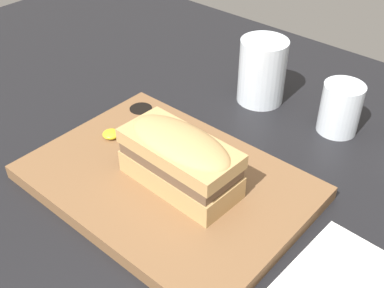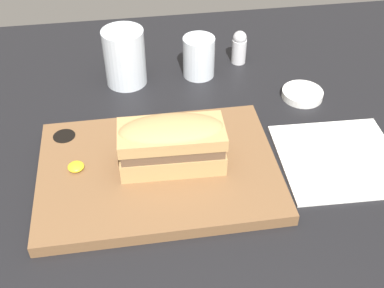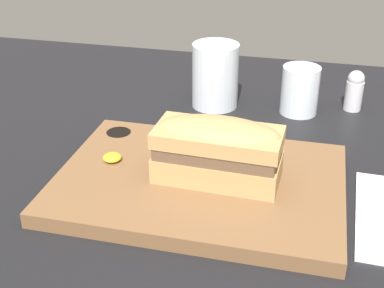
{
  "view_description": "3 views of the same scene",
  "coord_description": "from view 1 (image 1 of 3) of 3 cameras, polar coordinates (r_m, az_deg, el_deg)",
  "views": [
    {
      "loc": [
        27.73,
        -29.54,
        45.6
      ],
      "look_at": [
        -3.94,
        6.88,
        9.0
      ],
      "focal_mm": 45.0,
      "sensor_mm": 36.0,
      "label": 1
    },
    {
      "loc": [
        -9.04,
        -48.57,
        54.16
      ],
      "look_at": [
        -0.96,
        4.14,
        7.8
      ],
      "focal_mm": 45.0,
      "sensor_mm": 36.0,
      "label": 2
    },
    {
      "loc": [
        6.66,
        -52.04,
        39.51
      ],
      "look_at": [
        -6.88,
        3.36,
        9.04
      ],
      "focal_mm": 50.0,
      "sensor_mm": 36.0,
      "label": 3
    }
  ],
  "objects": [
    {
      "name": "sandwich",
      "position": [
        0.6,
        -1.46,
        -1.59
      ],
      "size": [
        15.75,
        7.81,
        7.99
      ],
      "rotation": [
        0.0,
        0.0,
        -0.04
      ],
      "color": "tan",
      "rests_on": "serving_board"
    },
    {
      "name": "water_glass",
      "position": [
        0.81,
        8.26,
        8.1
      ],
      "size": [
        7.79,
        7.79,
        10.85
      ],
      "color": "silver",
      "rests_on": "dining_table"
    },
    {
      "name": "mustard_dollop",
      "position": [
        0.71,
        -9.57,
        1.18
      ],
      "size": [
        2.49,
        2.49,
        1.0
      ],
      "color": "gold",
      "rests_on": "serving_board"
    },
    {
      "name": "serving_board",
      "position": [
        0.64,
        -3.0,
        -4.48
      ],
      "size": [
        36.0,
        25.67,
        2.03
      ],
      "color": "brown",
      "rests_on": "dining_table"
    },
    {
      "name": "wine_glass",
      "position": [
        0.76,
        17.12,
        3.82
      ],
      "size": [
        6.16,
        6.16,
        7.98
      ],
      "color": "silver",
      "rests_on": "dining_table"
    },
    {
      "name": "dining_table",
      "position": [
        0.6,
        -1.5,
        -10.59
      ],
      "size": [
        161.32,
        115.96,
        2.0
      ],
      "color": "black",
      "rests_on": "ground"
    }
  ]
}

